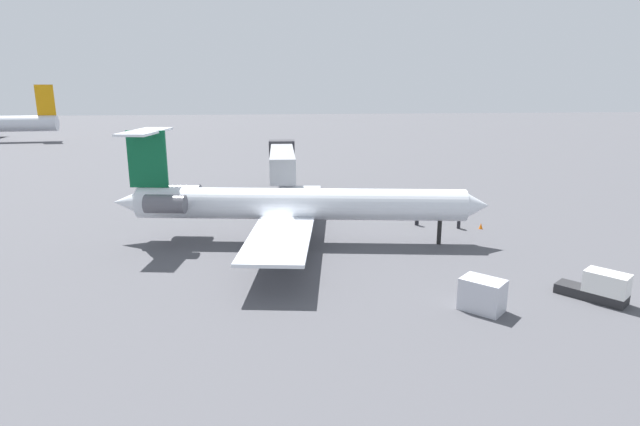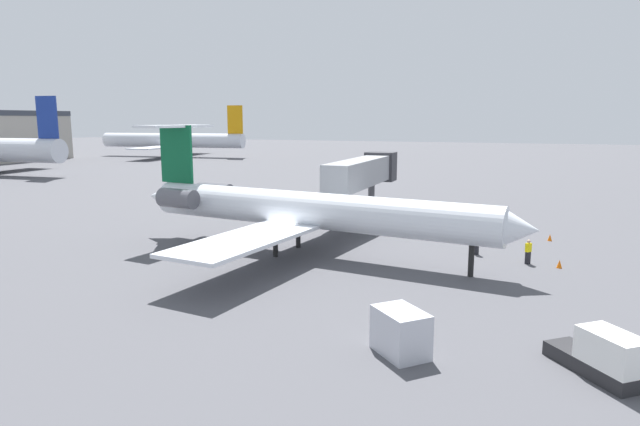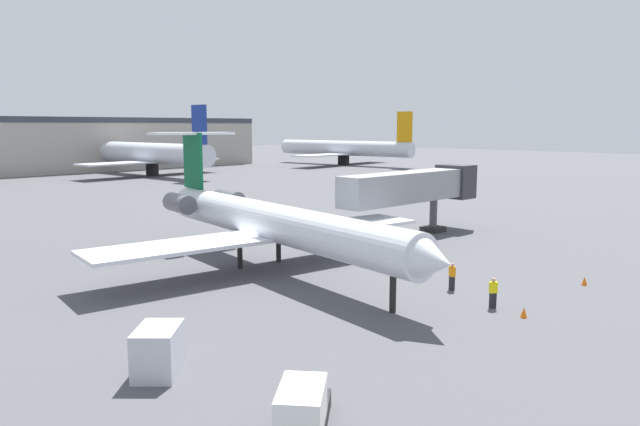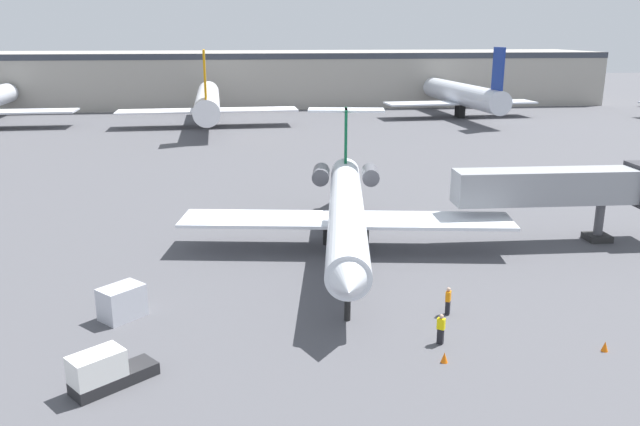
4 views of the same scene
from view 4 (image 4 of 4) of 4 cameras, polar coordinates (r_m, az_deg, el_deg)
The scene contains 12 objects.
ground_plane at distance 49.74m, azimuth 0.62°, elevation -2.97°, with size 400.00×400.00×0.10m, color #4C4C51.
regional_jet at distance 48.01m, azimuth 2.36°, elevation 0.58°, with size 25.25×31.18×9.29m.
jet_bridge at distance 53.27m, azimuth 21.56°, elevation 2.18°, with size 16.57×3.42×6.11m.
ground_crew_marshaller at distance 34.97m, azimuth 10.69°, elevation -10.09°, with size 0.48×0.45×1.69m.
ground_crew_loader at distance 38.45m, azimuth 11.32°, elevation -7.66°, with size 0.43×0.48×1.69m.
baggage_tug_lead at distance 32.09m, azimuth -18.59°, elevation -13.23°, with size 4.00×3.59×1.90m.
cargo_container_uld at distance 38.96m, azimuth -17.20°, elevation -7.59°, with size 2.85×2.83×1.93m.
traffic_cone_near at distance 33.46m, azimuth 11.00°, elevation -12.48°, with size 0.36×0.36×0.55m.
traffic_cone_mid at distance 36.99m, azimuth 24.00°, elevation -10.77°, with size 0.36×0.36×0.55m.
terminal_building at distance 148.84m, azimuth -4.51°, elevation 11.88°, with size 147.44×24.69×11.63m.
parked_airliner_centre at distance 113.71m, azimuth -9.96°, elevation 9.72°, with size 31.09×36.88×13.47m.
parked_airliner_east_mid at distance 127.49m, azimuth 12.45°, elevation 10.24°, with size 29.45×34.89×13.50m.
Camera 4 is at (-6.08, -46.69, 15.98)m, focal length 35.99 mm.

